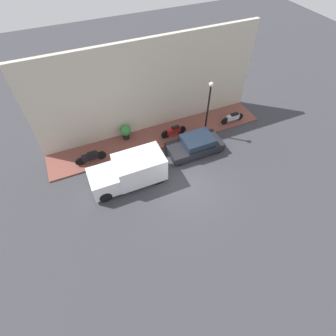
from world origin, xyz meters
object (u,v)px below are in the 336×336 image
Objects in this scene: parked_car at (195,145)px; streetlamp at (209,103)px; scooter_silver at (233,118)px; motorcycle_black at (91,157)px; motorcycle_red at (174,131)px; potted_plant at (126,131)px; delivery_van at (129,171)px.

streetlamp reaches higher than parked_car.
motorcycle_black is at bearing 89.23° from scooter_silver.
motorcycle_red is 0.94× the size of motorcycle_black.
motorcycle_red is at bearing -88.09° from motorcycle_black.
potted_plant reaches higher than scooter_silver.
streetlamp is at bearing -104.98° from motorcycle_red.
streetlamp is (-0.40, -8.43, 2.20)m from motorcycle_black.
motorcycle_black is 1.07× the size of scooter_silver.
motorcycle_black is at bearing 87.25° from streetlamp.
delivery_van is at bearing 104.87° from scooter_silver.
motorcycle_red is (2.77, -4.27, -0.40)m from delivery_van.
parked_car is 5.10m from potted_plant.
motorcycle_red is 6.15m from motorcycle_black.
delivery_van is 4.01m from potted_plant.
potted_plant is at bearing 71.39° from motorcycle_red.
motorcycle_black reaches higher than scooter_silver.
scooter_silver is at bearing -90.77° from motorcycle_black.
scooter_silver is 1.73× the size of potted_plant.
motorcycle_black is (2.57, 1.88, -0.40)m from delivery_van.
streetlamp is at bearing -48.17° from parked_car.
parked_car is 1.95× the size of motorcycle_red.
streetlamp is (1.37, -1.53, 2.16)m from parked_car.
streetlamp is at bearing 95.73° from scooter_silver.
motorcycle_black is 8.72m from streetlamp.
scooter_silver is at bearing -84.27° from streetlamp.
streetlamp reaches higher than potted_plant.
streetlamp is at bearing -92.75° from motorcycle_black.
potted_plant is (1.11, 3.30, 0.21)m from motorcycle_red.
parked_car is 3.40× the size of potted_plant.
delivery_van is 9.44m from scooter_silver.
streetlamp is (-0.26, 2.56, 2.23)m from scooter_silver.
parked_car reaches higher than scooter_silver.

